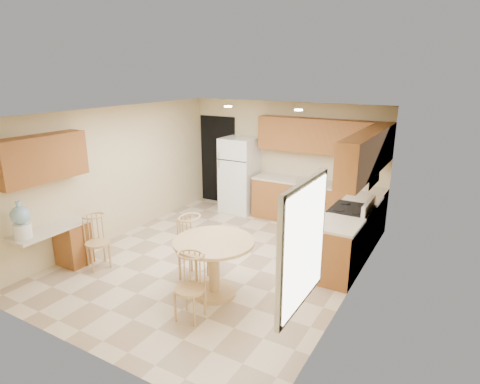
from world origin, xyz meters
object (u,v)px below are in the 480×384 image
Objects in this scene: refrigerator at (239,175)px; chair_table_a at (189,244)px; dining_table at (214,260)px; stove at (349,233)px; water_crock at (21,221)px; chair_desk at (92,238)px; chair_table_b at (185,284)px.

refrigerator is 1.70× the size of chair_table_a.
chair_table_a is (0.98, -3.20, -0.24)m from refrigerator.
stove is at bearing 57.81° from dining_table.
dining_table is at bearing 24.24° from water_crock.
water_crock reaches higher than dining_table.
stove is 5.16m from water_crock.
chair_table_a is 1.65m from chair_desk.
refrigerator is 4.64m from water_crock.
chair_table_b is at bearing 9.21° from water_crock.
stove is 3.15m from chair_table_b.
stove is 1.23× the size of chair_desk.
chair_table_b is (-1.30, -2.87, 0.07)m from stove.
chair_desk is at bearing -144.65° from stove.
water_crock reaches higher than chair_desk.
stove is (2.88, -1.22, -0.38)m from refrigerator.
chair_table_b is 1.01× the size of chair_desk.
stove is at bearing -22.99° from refrigerator.
refrigerator is at bearing -76.16° from chair_table_b.
chair_table_b is (0.60, -0.89, -0.06)m from chair_table_a.
chair_table_a is at bearing 131.31° from chair_desk.
refrigerator is 3.36m from chair_table_a.
chair_desk is 1.57× the size of water_crock.
water_crock is at bearing 1.96° from chair_table_b.
chair_table_b is 2.22m from chair_desk.
water_crock is at bearing -103.08° from refrigerator.
dining_table is 2.15m from chair_desk.
stove is 0.95× the size of dining_table.
stove is at bearing 149.72° from chair_desk.
chair_desk is 1.07m from water_crock.
chair_desk reaches higher than dining_table.
chair_desk is (-2.18, 0.41, -0.00)m from chair_table_b.
refrigerator is at bearing -164.36° from chair_table_a.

